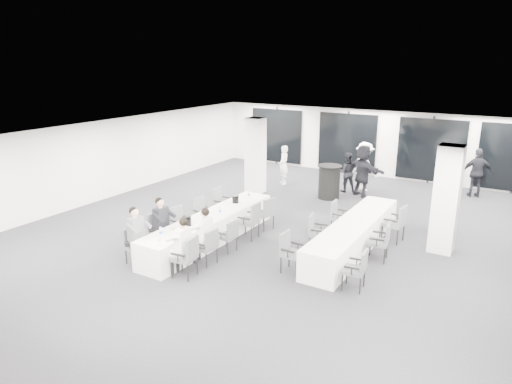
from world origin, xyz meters
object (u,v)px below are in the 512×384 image
at_px(chair_main_right_near, 187,254).
at_px(standing_guest_b, 347,170).
at_px(ice_bucket_near, 187,221).
at_px(chair_side_left_far, 338,214).
at_px(chair_main_left_far, 221,202).
at_px(cocktail_table, 329,182).
at_px(chair_main_right_mid, 229,234).
at_px(standing_guest_d, 477,170).
at_px(chair_main_left_fourth, 202,211).
at_px(standing_guest_c, 364,163).
at_px(standing_guest_h, 444,200).
at_px(standing_guest_g, 284,162).
at_px(ice_bucket_far, 235,199).
at_px(chair_main_left_mid, 180,221).
at_px(chair_main_right_fourth, 251,219).
at_px(chair_side_left_mid, 316,230).
at_px(banquet_table_main, 211,228).
at_px(chair_side_left_near, 290,250).
at_px(banquet_table_side, 354,235).
at_px(chair_side_right_near, 358,267).
at_px(chair_main_right_second, 208,245).
at_px(chair_main_left_near, 134,243).
at_px(chair_main_left_second, 159,229).
at_px(chair_side_right_mid, 382,239).
at_px(chair_side_right_far, 397,221).
at_px(standing_guest_f, 363,167).
at_px(chair_main_right_far, 266,212).

relative_size(chair_main_right_near, standing_guest_b, 0.58).
bearing_deg(ice_bucket_near, chair_side_left_far, 51.50).
bearing_deg(chair_main_left_far, cocktail_table, 148.31).
distance_m(chair_main_right_mid, standing_guest_d, 10.01).
distance_m(chair_main_left_fourth, standing_guest_c, 7.06).
relative_size(chair_main_left_far, standing_guest_h, 0.52).
relative_size(standing_guest_g, ice_bucket_far, 7.80).
bearing_deg(chair_main_left_mid, standing_guest_d, 151.29).
height_order(cocktail_table, standing_guest_c, standing_guest_c).
relative_size(chair_main_right_fourth, ice_bucket_far, 4.54).
bearing_deg(ice_bucket_far, standing_guest_b, 74.53).
height_order(chair_side_left_mid, standing_guest_g, standing_guest_g).
relative_size(banquet_table_main, chair_side_left_near, 5.21).
bearing_deg(chair_side_left_far, cocktail_table, -155.50).
relative_size(banquet_table_side, chair_side_right_near, 5.45).
distance_m(chair_main_right_second, standing_guest_d, 10.81).
distance_m(chair_main_left_near, chair_side_left_near, 3.83).
relative_size(banquet_table_main, standing_guest_g, 2.85).
bearing_deg(ice_bucket_near, chair_side_left_near, 8.25).
relative_size(standing_guest_b, ice_bucket_near, 6.71).
height_order(chair_main_right_near, standing_guest_g, standing_guest_g).
height_order(chair_main_left_second, chair_main_right_near, chair_main_right_near).
bearing_deg(chair_main_left_far, standing_guest_c, 149.68).
bearing_deg(chair_main_left_fourth, chair_side_right_mid, 106.56).
distance_m(standing_guest_b, ice_bucket_far, 5.53).
height_order(chair_main_right_second, chair_side_left_near, chair_side_left_near).
bearing_deg(ice_bucket_far, standing_guest_h, 27.75).
distance_m(chair_main_left_fourth, standing_guest_h, 7.02).
bearing_deg(standing_guest_d, standing_guest_g, -4.74).
bearing_deg(chair_main_left_second, chair_main_left_near, 8.02).
distance_m(banquet_table_main, chair_main_right_near, 2.19).
relative_size(chair_side_left_mid, standing_guest_d, 0.47).
bearing_deg(chair_side_right_far, chair_main_left_far, 107.13).
height_order(chair_main_left_mid, standing_guest_f, standing_guest_f).
distance_m(chair_main_right_mid, chair_side_left_mid, 2.27).
height_order(chair_main_right_fourth, chair_side_right_far, chair_side_right_far).
bearing_deg(standing_guest_g, standing_guest_c, 56.41).
relative_size(chair_main_right_mid, chair_main_right_far, 0.88).
bearing_deg(standing_guest_c, standing_guest_g, 41.56).
bearing_deg(standing_guest_c, chair_main_left_fourth, 94.67).
bearing_deg(standing_guest_d, banquet_table_side, 51.38).
height_order(chair_main_left_far, standing_guest_c, standing_guest_c).
bearing_deg(chair_main_right_second, chair_main_left_far, 36.07).
bearing_deg(chair_side_left_far, chair_main_right_far, -65.06).
xyz_separation_m(chair_main_left_fourth, chair_main_right_fourth, (1.67, 0.06, 0.05)).
bearing_deg(banquet_table_side, chair_side_right_mid, -23.86).
relative_size(chair_main_left_near, chair_main_right_near, 0.89).
relative_size(chair_main_right_second, chair_side_left_near, 0.94).
distance_m(standing_guest_g, ice_bucket_near, 7.42).
bearing_deg(chair_main_right_near, chair_main_left_mid, 36.92).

